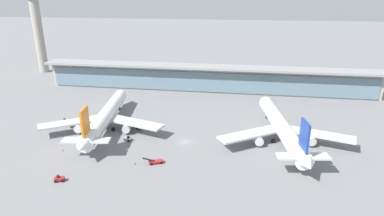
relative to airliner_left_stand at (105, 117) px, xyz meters
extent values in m
plane|color=slate|center=(35.26, -6.90, -5.60)|extent=(1200.00, 1200.00, 0.00)
cylinder|color=white|center=(-0.20, 1.35, 0.02)|extent=(14.28, 56.49, 5.93)
cone|color=white|center=(-4.77, 31.50, 0.02)|extent=(6.55, 6.15, 5.81)
cone|color=white|center=(4.32, -28.51, 0.61)|extent=(6.25, 7.25, 5.34)
cube|color=black|center=(-4.26, 28.14, 1.06)|extent=(4.77, 3.09, 0.72)
cube|color=#B7BABF|center=(-12.07, -5.67, -1.02)|extent=(24.76, 19.91, 0.72)
cube|color=#B7BABF|center=(13.21, -1.84, -1.02)|extent=(26.35, 13.89, 0.72)
cylinder|color=silver|center=(-8.95, -5.80, -3.06)|extent=(3.88, 4.74, 3.27)
cylinder|color=silver|center=(10.26, -2.89, -3.06)|extent=(3.88, 4.74, 3.27)
cube|color=orange|center=(3.55, -23.42, 7.59)|extent=(1.78, 7.18, 9.20)
cube|color=#B7BABF|center=(3.70, -24.43, 0.91)|extent=(16.85, 6.90, 0.51)
cylinder|color=black|center=(-2.98, -2.17, -4.89)|extent=(1.43, 1.60, 1.43)
cylinder|color=black|center=(3.49, -1.19, -4.89)|extent=(1.43, 1.60, 1.43)
cylinder|color=black|center=(-3.57, 23.59, -4.89)|extent=(1.43, 1.60, 1.43)
cylinder|color=white|center=(71.60, 1.25, 0.02)|extent=(14.70, 56.47, 5.93)
cone|color=white|center=(66.81, 31.36, 0.02)|extent=(6.58, 6.19, 5.81)
cone|color=white|center=(76.35, -28.57, 0.61)|extent=(6.30, 7.28, 5.34)
cube|color=black|center=(67.34, 28.01, 1.06)|extent=(4.78, 3.12, 0.72)
cube|color=#B7BABF|center=(59.79, -5.86, -1.02)|extent=(24.69, 20.04, 0.72)
cube|color=#B7BABF|center=(85.04, -1.84, -1.02)|extent=(26.36, 13.71, 0.72)
cylinder|color=silver|center=(62.92, -5.97, -3.06)|extent=(3.91, 4.76, 3.27)
cylinder|color=silver|center=(82.10, -2.91, -3.06)|extent=(3.91, 4.76, 3.27)
cube|color=#193899|center=(75.55, -23.49, 7.59)|extent=(1.83, 7.18, 9.20)
cube|color=#B7BABF|center=(75.71, -24.50, 0.91)|extent=(16.86, 7.02, 0.51)
cylinder|color=black|center=(68.86, -2.29, -4.89)|extent=(1.44, 1.61, 1.43)
cylinder|color=black|center=(75.32, -1.26, -4.89)|extent=(1.44, 1.61, 1.43)
cylinder|color=black|center=(68.07, 23.47, -4.89)|extent=(1.44, 1.61, 1.43)
cube|color=gray|center=(12.96, -9.44, -4.70)|extent=(3.14, 2.34, 0.90)
cube|color=black|center=(13.24, -9.54, -3.90)|extent=(0.89, 0.89, 0.70)
cylinder|color=black|center=(11.80, -9.79, -5.15)|extent=(0.94, 0.56, 0.90)
cylinder|color=black|center=(12.27, -8.45, -5.15)|extent=(0.94, 0.56, 0.90)
cylinder|color=black|center=(13.65, -10.44, -5.15)|extent=(0.94, 0.56, 0.90)
cylinder|color=black|center=(14.12, -9.09, -5.15)|extent=(0.94, 0.56, 0.90)
cube|color=gray|center=(-16.49, 0.34, -4.85)|extent=(5.10, 3.78, 0.60)
cube|color=black|center=(-18.65, 1.44, -3.77)|extent=(3.93, 2.59, 1.72)
cylinder|color=black|center=(-18.36, 0.36, -5.15)|extent=(0.93, 0.66, 0.90)
cylinder|color=black|center=(-17.61, 1.84, -5.15)|extent=(0.93, 0.66, 0.90)
cylinder|color=black|center=(-15.37, -1.16, -5.15)|extent=(0.93, 0.66, 0.90)
cylinder|color=black|center=(-14.62, 0.32, -5.15)|extent=(0.93, 0.66, 0.90)
cube|color=#B21E1E|center=(28.42, -24.95, -4.85)|extent=(5.12, 3.60, 0.60)
cube|color=black|center=(26.20, -25.94, -3.77)|extent=(3.98, 2.43, 1.72)
cylinder|color=black|center=(27.22, -26.39, -5.15)|extent=(0.94, 0.62, 0.90)
cylinder|color=black|center=(26.55, -24.88, -5.15)|extent=(0.94, 0.62, 0.90)
cylinder|color=black|center=(30.29, -25.02, -5.15)|extent=(0.94, 0.62, 0.90)
cylinder|color=black|center=(29.61, -23.51, -5.15)|extent=(0.94, 0.62, 0.90)
cube|color=#B21E1E|center=(2.15, -40.21, -4.70)|extent=(3.11, 2.22, 0.90)
cube|color=black|center=(1.86, -40.30, -3.90)|extent=(0.87, 0.87, 0.70)
cylinder|color=black|center=(2.89, -39.26, -5.15)|extent=(0.94, 0.52, 0.90)
cylinder|color=black|center=(3.29, -40.62, -5.15)|extent=(0.94, 0.52, 0.90)
cylinder|color=black|center=(1.01, -39.80, -5.15)|extent=(0.94, 0.52, 0.90)
cylinder|color=black|center=(1.40, -41.17, -5.15)|extent=(0.94, 0.52, 0.90)
cube|color=olive|center=(14.14, 2.05, -4.40)|extent=(2.80, 2.92, 1.50)
cube|color=black|center=(14.79, 1.59, -4.10)|extent=(1.29, 1.76, 0.70)
cube|color=silver|center=(10.78, 4.40, -3.75)|extent=(5.09, 4.53, 2.50)
cylinder|color=black|center=(14.09, 3.37, -5.15)|extent=(0.90, 0.75, 0.90)
cylinder|color=black|center=(12.87, 1.64, -5.15)|extent=(0.90, 0.75, 0.90)
cylinder|color=black|center=(10.16, 6.13, -5.15)|extent=(0.90, 0.75, 0.90)
cylinder|color=black|center=(8.95, 4.40, -5.15)|extent=(0.90, 0.75, 0.90)
cube|color=#9E998E|center=(35.26, 63.12, 1.40)|extent=(189.25, 8.00, 14.00)
cube|color=slate|center=(35.26, 58.82, 0.70)|extent=(185.47, 0.50, 11.20)
cube|color=gray|center=(35.26, 61.12, 9.00)|extent=(193.04, 12.80, 1.20)
cylinder|color=#9E998E|center=(-87.06, 91.66, 20.60)|extent=(6.40, 6.40, 52.40)
cone|color=orange|center=(21.47, -26.30, -5.25)|extent=(0.44, 0.44, 0.70)
cube|color=black|center=(21.47, -26.30, -5.58)|extent=(0.62, 0.62, 0.04)
cone|color=orange|center=(-0.78, -20.21, -5.25)|extent=(0.44, 0.44, 0.70)
cube|color=black|center=(-0.78, -20.21, -5.58)|extent=(0.62, 0.62, 0.04)
cone|color=orange|center=(-7.65, -21.26, -5.25)|extent=(0.44, 0.44, 0.70)
cube|color=black|center=(-7.65, -21.26, -5.58)|extent=(0.62, 0.62, 0.04)
camera|label=1|loc=(55.74, -117.67, 48.87)|focal=30.07mm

